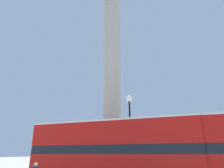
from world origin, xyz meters
TOP-DOWN VIEW (x-y plane):
  - monument_column at (0.00, 0.00)m, footprint 4.86×4.86m
  - bus_b at (2.39, -5.88)m, footprint 11.44×3.02m
  - equestrian_statue at (9.71, 4.28)m, footprint 4.72×4.32m
  - street_lamp at (3.05, -3.70)m, footprint 0.50×0.50m

SIDE VIEW (x-z plane):
  - equestrian_statue at x=9.71m, z-range -1.36..4.35m
  - bus_b at x=2.39m, z-range 0.23..4.58m
  - street_lamp at x=3.05m, z-range 0.86..7.60m
  - monument_column at x=0.00m, z-range -3.20..21.23m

